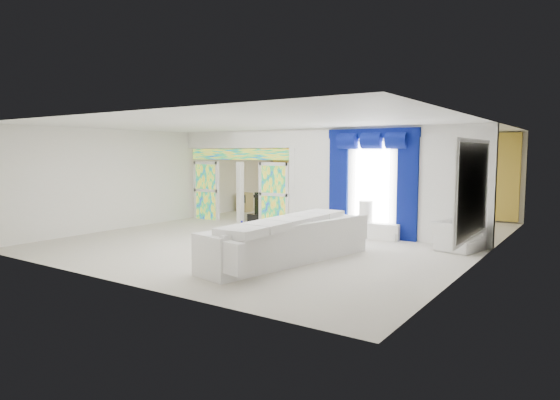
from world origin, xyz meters
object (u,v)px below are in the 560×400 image
Objects in this scene: coffee_table at (247,243)px; console_table at (376,231)px; grand_piano at (287,205)px; armchair at (458,236)px; white_sofa at (288,243)px.

console_table is (1.79, 3.33, -0.00)m from coffee_table.
coffee_table is 3.78m from console_table.
console_table is 4.79m from grand_piano.
armchair is at bearing 36.84° from coffee_table.
grand_piano is (-3.84, 5.77, 0.06)m from white_sofa.
armchair is 6.94m from grand_piano.
white_sofa is 3.32× the size of console_table.
coffee_table is at bearing -118.17° from console_table.
coffee_table is 1.53× the size of console_table.
armchair is (2.65, 3.29, -0.06)m from white_sofa.
white_sofa is at bearing -96.83° from console_table.
white_sofa is at bearing -12.53° from coffee_table.
white_sofa is 1.40m from coffee_table.
coffee_table is at bearing -56.90° from grand_piano.
white_sofa is 6.93m from grand_piano.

